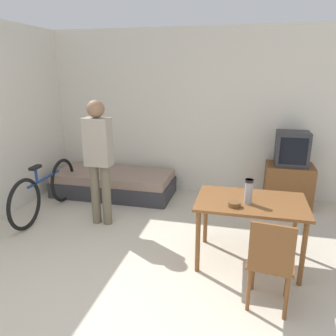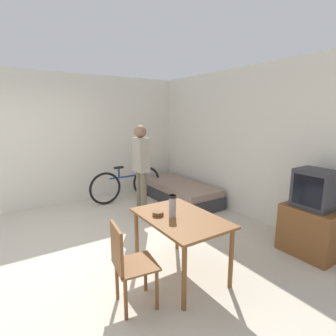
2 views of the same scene
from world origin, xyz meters
name	(u,v)px [view 1 (image 1 of 2)]	position (x,y,z in m)	size (l,w,h in m)	color
ground_plane	(103,326)	(0.00, 0.00, 0.00)	(20.00, 20.00, 0.00)	beige
wall_back	(184,113)	(0.00, 3.39, 1.35)	(5.55, 0.06, 2.70)	silver
daybed	(114,183)	(-1.09, 2.85, 0.20)	(1.99, 0.87, 0.40)	#333338
tv	(289,175)	(1.72, 3.02, 0.50)	(0.70, 0.50, 1.17)	brown
dining_table	(251,209)	(1.14, 1.28, 0.63)	(1.14, 0.75, 0.72)	brown
wooden_chair	(271,261)	(1.32, 0.53, 0.49)	(0.44, 0.44, 0.87)	brown
bicycle	(46,190)	(-1.75, 1.90, 0.36)	(0.11, 1.70, 0.78)	black
person_standing	(98,154)	(-0.82, 1.78, 0.98)	(0.34, 0.23, 1.69)	#6B604C
thermos_flask	(249,190)	(1.11, 1.19, 0.86)	(0.08, 0.08, 0.26)	#99999E
mate_bowl	(234,204)	(0.98, 1.08, 0.75)	(0.13, 0.13, 0.05)	brown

